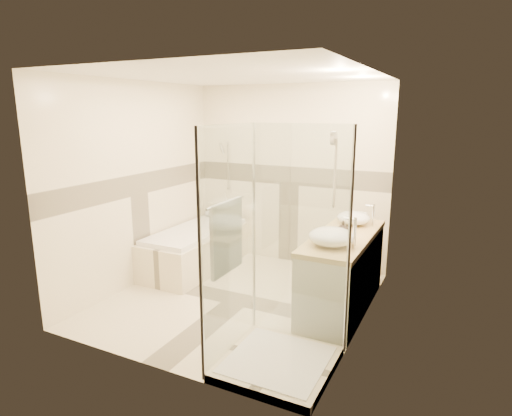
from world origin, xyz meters
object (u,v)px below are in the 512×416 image
at_px(shower_enclosure, 269,307).
at_px(vessel_sink_far, 331,237).
at_px(amenity_bottle_a, 343,228).
at_px(amenity_bottle_b, 343,228).
at_px(vanity, 342,272).
at_px(vessel_sink_near, 354,218).
at_px(bathtub, 196,246).

bearing_deg(shower_enclosure, vessel_sink_far, 72.32).
bearing_deg(amenity_bottle_a, shower_enclosure, -102.01).
xyz_separation_m(vessel_sink_far, amenity_bottle_b, (0.00, 0.43, -0.01)).
relative_size(vanity, vessel_sink_near, 4.26).
bearing_deg(amenity_bottle_b, amenity_bottle_a, -90.00).
xyz_separation_m(vanity, amenity_bottle_a, (-0.02, 0.01, 0.49)).
relative_size(bathtub, vanity, 1.05).
distance_m(bathtub, vessel_sink_near, 2.22).
distance_m(vanity, vessel_sink_far, 0.66).
height_order(vessel_sink_far, amenity_bottle_b, vessel_sink_far).
relative_size(vessel_sink_near, amenity_bottle_a, 2.73).
distance_m(vanity, vessel_sink_near, 0.69).
relative_size(vanity, amenity_bottle_b, 10.92).
xyz_separation_m(vessel_sink_near, amenity_bottle_b, (0.00, -0.46, -0.00)).
distance_m(bathtub, vessel_sink_far, 2.35).
xyz_separation_m(shower_enclosure, vessel_sink_far, (0.27, 0.86, 0.43)).
bearing_deg(shower_enclosure, amenity_bottle_b, 78.01).
distance_m(vanity, amenity_bottle_b, 0.50).
relative_size(vessel_sink_near, amenity_bottle_b, 2.56).
xyz_separation_m(shower_enclosure, amenity_bottle_b, (0.27, 1.28, 0.42)).
bearing_deg(shower_enclosure, bathtub, 138.90).
relative_size(vessel_sink_far, amenity_bottle_b, 2.99).
xyz_separation_m(vessel_sink_far, amenity_bottle_a, (0.00, 0.43, -0.02)).
distance_m(bathtub, amenity_bottle_a, 2.24).
height_order(shower_enclosure, vessel_sink_far, shower_enclosure).
distance_m(shower_enclosure, vessel_sink_far, 1.00).
bearing_deg(amenity_bottle_b, vanity, -33.42).
xyz_separation_m(vanity, shower_enclosure, (-0.29, -1.27, 0.08)).
height_order(vanity, vessel_sink_near, vessel_sink_near).
relative_size(bathtub, vessel_sink_near, 4.47).
distance_m(shower_enclosure, amenity_bottle_a, 1.38).
bearing_deg(bathtub, amenity_bottle_b, -8.99).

